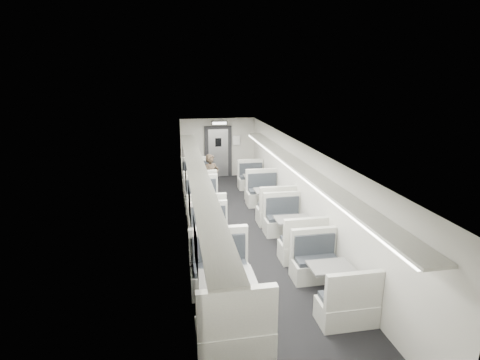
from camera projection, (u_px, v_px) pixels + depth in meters
name	position (u px, v px, depth m)	size (l,w,h in m)	color
room	(246.00, 192.00, 9.60)	(3.24, 12.24, 2.64)	black
booth_left_a	(198.00, 185.00, 13.01)	(1.08, 2.18, 1.17)	silver
booth_left_b	(204.00, 208.00, 10.82)	(1.03, 2.10, 1.12)	silver
booth_left_c	(212.00, 242.00, 8.70)	(0.97, 1.97, 1.05)	silver
booth_left_d	(227.00, 297.00, 6.46)	(1.16, 2.36, 1.26)	silver
booth_right_a	(255.00, 185.00, 13.20)	(0.97, 1.97, 1.06)	silver
booth_right_b	(269.00, 201.00, 11.38)	(1.06, 2.16, 1.15)	silver
booth_right_c	(292.00, 232.00, 9.24)	(1.01, 2.05, 1.10)	silver
booth_right_d	(330.00, 282.00, 7.05)	(0.98, 1.98, 1.06)	silver
passenger	(211.00, 178.00, 12.39)	(0.58, 0.38, 1.59)	black
window_a	(183.00, 160.00, 12.52)	(0.02, 1.18, 0.84)	black
window_b	(186.00, 177.00, 10.44)	(0.02, 1.18, 0.84)	black
window_c	(190.00, 203.00, 8.36)	(0.02, 1.18, 0.84)	black
window_d	(196.00, 246.00, 6.27)	(0.02, 1.18, 0.84)	black
luggage_rack_left	(198.00, 170.00, 8.90)	(0.46, 10.40, 0.09)	silver
luggage_rack_right	(298.00, 166.00, 9.33)	(0.46, 10.40, 0.09)	silver
vestibule_door	(218.00, 152.00, 15.25)	(1.10, 0.13, 2.10)	black
exit_sign	(219.00, 123.00, 14.45)	(0.62, 0.12, 0.16)	black
wall_notice	(236.00, 140.00, 15.24)	(0.32, 0.02, 0.40)	white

